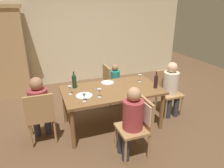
% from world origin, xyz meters
% --- Properties ---
extents(ground_plane, '(10.00, 10.00, 0.00)m').
position_xyz_m(ground_plane, '(0.00, 0.00, 0.00)').
color(ground_plane, brown).
extents(rear_room_partition, '(6.40, 0.12, 2.70)m').
position_xyz_m(rear_room_partition, '(0.00, 2.69, 1.35)').
color(rear_room_partition, beige).
rests_on(rear_room_partition, ground_plane).
extents(armoire_cabinet, '(1.18, 0.62, 2.18)m').
position_xyz_m(armoire_cabinet, '(-1.99, 2.24, 1.10)').
color(armoire_cabinet, tan).
rests_on(armoire_cabinet, ground_plane).
extents(dining_table, '(1.77, 0.99, 0.75)m').
position_xyz_m(dining_table, '(0.00, 0.00, 0.67)').
color(dining_table, brown).
rests_on(dining_table, ground_plane).
extents(chair_near, '(0.46, 0.44, 0.92)m').
position_xyz_m(chair_near, '(0.12, -0.87, 0.59)').
color(chair_near, '#A87F51').
rests_on(chair_near, ground_plane).
extents(chair_left_end, '(0.44, 0.44, 0.92)m').
position_xyz_m(chair_left_end, '(-1.27, -0.09, 0.53)').
color(chair_left_end, '#A87F51').
rests_on(chair_left_end, ground_plane).
extents(chair_right_end, '(0.44, 0.44, 0.92)m').
position_xyz_m(chair_right_end, '(1.27, 0.09, 0.53)').
color(chair_right_end, '#A87F51').
rests_on(chair_right_end, ground_plane).
extents(chair_far_right, '(0.44, 0.44, 0.92)m').
position_xyz_m(chair_far_right, '(0.31, 0.87, 0.53)').
color(chair_far_right, '#A87F51').
rests_on(chair_far_right, ground_plane).
extents(person_woman_host, '(0.35, 0.30, 1.13)m').
position_xyz_m(person_woman_host, '(-0.03, -0.87, 0.65)').
color(person_woman_host, '#33333D').
rests_on(person_woman_host, ground_plane).
extents(person_man_bearded, '(0.31, 0.36, 1.14)m').
position_xyz_m(person_man_bearded, '(-1.27, 0.03, 0.66)').
color(person_man_bearded, '#33333D').
rests_on(person_man_bearded, ground_plane).
extents(person_man_guest, '(0.31, 0.35, 1.13)m').
position_xyz_m(person_man_guest, '(1.27, -0.03, 0.65)').
color(person_man_guest, '#33333D').
rests_on(person_man_guest, ground_plane).
extents(person_child_small, '(0.25, 0.22, 0.94)m').
position_xyz_m(person_child_small, '(0.42, 0.87, 0.56)').
color(person_child_small, '#33333D').
rests_on(person_child_small, ground_plane).
extents(wine_bottle_tall_green, '(0.07, 0.07, 0.31)m').
position_xyz_m(wine_bottle_tall_green, '(0.77, -0.22, 0.89)').
color(wine_bottle_tall_green, black).
rests_on(wine_bottle_tall_green, dining_table).
extents(wine_bottle_dark_red, '(0.08, 0.08, 0.31)m').
position_xyz_m(wine_bottle_dark_red, '(-0.62, 0.30, 0.89)').
color(wine_bottle_dark_red, '#19381E').
rests_on(wine_bottle_dark_red, dining_table).
extents(wine_glass_near_left, '(0.07, 0.07, 0.15)m').
position_xyz_m(wine_glass_near_left, '(0.64, 0.15, 0.86)').
color(wine_glass_near_left, silver).
rests_on(wine_glass_near_left, dining_table).
extents(wine_glass_centre, '(0.07, 0.07, 0.15)m').
position_xyz_m(wine_glass_centre, '(-0.31, -0.24, 0.86)').
color(wine_glass_centre, silver).
rests_on(wine_glass_centre, dining_table).
extents(wine_glass_near_right, '(0.07, 0.07, 0.15)m').
position_xyz_m(wine_glass_near_right, '(-0.58, -0.31, 0.86)').
color(wine_glass_near_right, silver).
rests_on(wine_glass_near_right, dining_table).
extents(wine_glass_far, '(0.07, 0.07, 0.15)m').
position_xyz_m(wine_glass_far, '(-0.74, 0.05, 0.86)').
color(wine_glass_far, silver).
rests_on(wine_glass_far, dining_table).
extents(dinner_plate_host, '(0.25, 0.25, 0.01)m').
position_xyz_m(dinner_plate_host, '(0.03, 0.32, 0.76)').
color(dinner_plate_host, white).
rests_on(dinner_plate_host, dining_table).
extents(dinner_plate_guest_left, '(0.28, 0.28, 0.01)m').
position_xyz_m(dinner_plate_guest_left, '(-0.54, -0.11, 0.76)').
color(dinner_plate_guest_left, white).
rests_on(dinner_plate_guest_left, dining_table).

